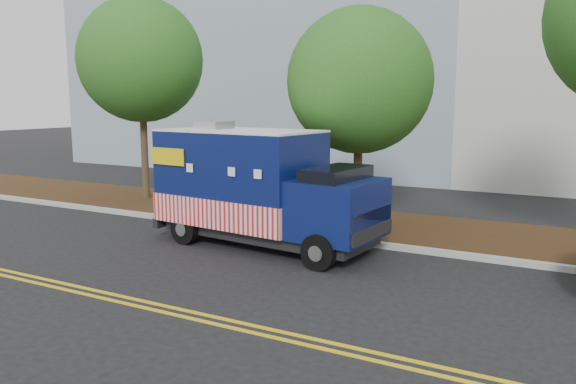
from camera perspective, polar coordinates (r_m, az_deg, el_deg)
The scene contains 9 objects.
ground at distance 14.45m, azimuth -2.27°, elevation -5.69°, with size 120.00×120.00×0.00m, color black.
curb at distance 15.61m, azimuth 0.36°, elevation -4.27°, with size 120.00×0.18×0.15m, color #9E9E99.
mulch_strip at distance 17.45m, azimuth 3.63°, elevation -2.84°, with size 120.00×4.00×0.15m, color black.
centerline_near at distance 11.04m, azimuth -14.39°, elevation -10.71°, with size 120.00×0.10×0.01m, color gold.
centerline_far at distance 10.87m, azimuth -15.30°, elevation -11.07°, with size 120.00×0.10×0.01m, color gold.
tree_a at distance 21.49m, azimuth -14.73°, elevation 12.83°, with size 4.50×4.50×7.44m.
tree_b at distance 16.74m, azimuth 7.28°, elevation 11.10°, with size 4.23×4.23×6.41m.
sign_post at distance 18.08m, azimuth -11.71°, elevation 1.03°, with size 0.06×0.06×2.40m, color #473828.
food_truck at distance 14.48m, azimuth -3.21°, elevation 0.19°, with size 6.25×2.87×3.19m.
Camera 1 is at (7.16, -11.99, 3.71)m, focal length 35.00 mm.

